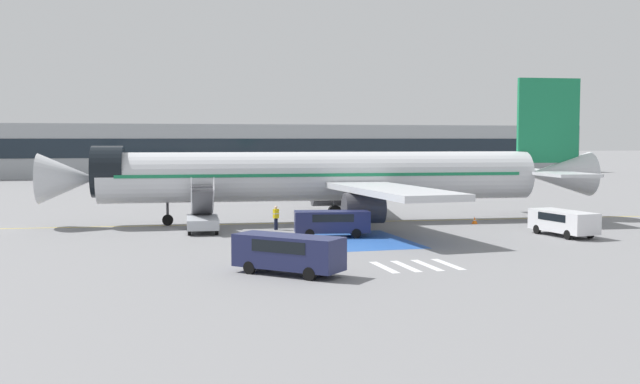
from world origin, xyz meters
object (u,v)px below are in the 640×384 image
(traffic_cone_0, at_px, (595,227))
(traffic_cone_1, at_px, (475,220))
(airliner, at_px, (330,176))
(ground_crew_0, at_px, (276,216))
(fuel_tanker, at_px, (314,183))
(service_van_2, at_px, (288,251))
(service_van_0, at_px, (332,221))
(service_van_1, at_px, (563,221))
(ground_crew_1, at_px, (361,214))
(boarding_stairs_forward, at_px, (203,218))
(terminal_building, at_px, (224,150))

(traffic_cone_0, height_order, traffic_cone_1, traffic_cone_0)
(airliner, bearing_deg, ground_crew_0, 130.97)
(fuel_tanker, xyz_separation_m, traffic_cone_1, (5.70, -27.33, -1.42))
(ground_crew_0, distance_m, traffic_cone_0, 23.01)
(fuel_tanker, height_order, service_van_2, fuel_tanker)
(traffic_cone_0, bearing_deg, service_van_0, 173.60)
(service_van_1, bearing_deg, airliner, -49.55)
(ground_crew_1, bearing_deg, service_van_0, -165.56)
(fuel_tanker, relative_size, traffic_cone_1, 20.30)
(ground_crew_1, bearing_deg, traffic_cone_1, -44.55)
(ground_crew_1, relative_size, traffic_cone_0, 2.57)
(airliner, height_order, traffic_cone_0, airliner)
(fuel_tanker, bearing_deg, service_van_2, 156.81)
(ground_crew_0, xyz_separation_m, ground_crew_1, (6.72, 0.49, -0.07))
(boarding_stairs_forward, distance_m, service_van_2, 18.11)
(airliner, bearing_deg, service_van_2, 164.29)
(service_van_2, distance_m, traffic_cone_0, 27.35)
(service_van_1, bearing_deg, traffic_cone_0, -161.98)
(service_van_0, xyz_separation_m, traffic_cone_0, (19.07, -2.14, -0.75))
(service_van_1, bearing_deg, service_van_2, 17.03)
(service_van_2, bearing_deg, fuel_tanker, -151.33)
(service_van_0, bearing_deg, airliner, -4.43)
(airliner, xyz_separation_m, traffic_cone_1, (10.65, -4.00, -3.40))
(boarding_stairs_forward, relative_size, traffic_cone_0, 8.44)
(ground_crew_0, bearing_deg, ground_crew_1, 153.98)
(airliner, bearing_deg, ground_crew_1, -148.27)
(service_van_1, bearing_deg, traffic_cone_1, -80.05)
(fuel_tanker, xyz_separation_m, terminal_building, (-2.22, 55.44, 2.90))
(traffic_cone_1, bearing_deg, boarding_stairs_forward, 178.67)
(boarding_stairs_forward, distance_m, traffic_cone_1, 21.12)
(service_van_1, bearing_deg, service_van_0, -20.20)
(boarding_stairs_forward, height_order, fuel_tanker, boarding_stairs_forward)
(airliner, distance_m, traffic_cone_0, 20.14)
(ground_crew_0, bearing_deg, terminal_building, -125.64)
(fuel_tanker, xyz_separation_m, service_van_2, (-13.25, -44.82, -0.52))
(fuel_tanker, bearing_deg, ground_crew_1, 166.04)
(traffic_cone_1, bearing_deg, service_van_2, -137.29)
(airliner, bearing_deg, boarding_stairs_forward, 113.97)
(ground_crew_0, bearing_deg, service_van_2, 49.76)
(airliner, distance_m, ground_crew_1, 4.48)
(fuel_tanker, relative_size, ground_crew_1, 6.52)
(traffic_cone_0, xyz_separation_m, traffic_cone_1, (-6.14, 6.63, -0.06))
(service_van_1, height_order, ground_crew_1, service_van_1)
(service_van_2, bearing_deg, boarding_stairs_forward, -128.04)
(airliner, height_order, fuel_tanker, airliner)
(service_van_0, relative_size, traffic_cone_0, 8.30)
(traffic_cone_1, height_order, terminal_building, terminal_building)
(boarding_stairs_forward, relative_size, service_van_2, 1.03)
(service_van_2, bearing_deg, service_van_1, 158.40)
(boarding_stairs_forward, bearing_deg, ground_crew_1, 6.94)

